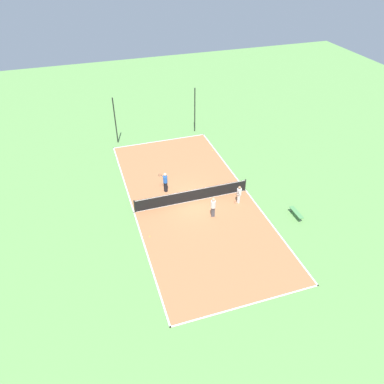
% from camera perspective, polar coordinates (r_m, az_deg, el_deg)
% --- Properties ---
extents(ground_plane, '(80.00, 80.00, 0.00)m').
position_cam_1_polar(ground_plane, '(30.40, 0.00, -1.37)').
color(ground_plane, '#60934C').
extents(court_surface, '(9.65, 21.55, 0.02)m').
position_cam_1_polar(court_surface, '(30.40, 0.00, -1.36)').
color(court_surface, '#AD6B42').
rests_on(court_surface, ground_plane).
extents(tennis_net, '(9.45, 0.10, 1.12)m').
position_cam_1_polar(tennis_net, '(30.05, 0.00, -0.48)').
color(tennis_net, black).
rests_on(tennis_net, court_surface).
extents(bench, '(0.36, 1.56, 0.45)m').
position_cam_1_polar(bench, '(29.69, 15.61, -3.05)').
color(bench, '#4C8C4C').
rests_on(bench, ground_plane).
extents(player_far_white, '(0.41, 0.41, 1.71)m').
position_cam_1_polar(player_far_white, '(28.29, 3.25, -2.16)').
color(player_far_white, '#4C4C51').
rests_on(player_far_white, court_surface).
extents(player_near_blue, '(0.78, 0.96, 1.82)m').
position_cam_1_polar(player_near_blue, '(30.92, -4.10, 1.70)').
color(player_near_blue, black).
rests_on(player_near_blue, court_surface).
extents(player_near_white, '(0.81, 0.95, 1.57)m').
position_cam_1_polar(player_near_white, '(29.91, 7.19, -0.22)').
color(player_near_white, white).
rests_on(player_near_white, court_surface).
extents(tennis_ball_right_alley, '(0.07, 0.07, 0.07)m').
position_cam_1_polar(tennis_ball_right_alley, '(37.26, 3.14, 6.33)').
color(tennis_ball_right_alley, '#CCE033').
rests_on(tennis_ball_right_alley, court_surface).
extents(tennis_ball_midcourt, '(0.07, 0.07, 0.07)m').
position_cam_1_polar(tennis_ball_midcourt, '(27.26, -6.45, -6.72)').
color(tennis_ball_midcourt, '#CCE033').
rests_on(tennis_ball_midcourt, court_surface).
extents(fence_post_back_left, '(0.12, 0.12, 4.80)m').
position_cam_1_polar(fence_post_back_left, '(38.48, -11.62, 10.57)').
color(fence_post_back_left, black).
rests_on(fence_post_back_left, ground_plane).
extents(fence_post_back_right, '(0.12, 0.12, 4.80)m').
position_cam_1_polar(fence_post_back_right, '(40.06, 0.43, 12.35)').
color(fence_post_back_right, black).
rests_on(fence_post_back_right, ground_plane).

